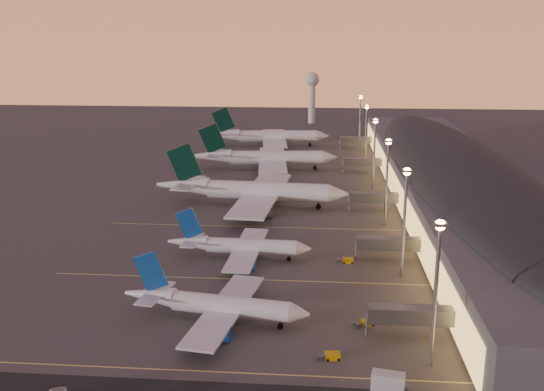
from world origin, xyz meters
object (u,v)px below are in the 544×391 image
(airliner_narrow_north, at_px, (239,246))
(airliner_wide_near, at_px, (251,191))
(baggage_tug_b, at_px, (365,323))
(baggage_tug_c, at_px, (346,261))
(airliner_narrow_south, at_px, (215,305))
(airliner_wide_far, at_px, (267,136))
(radar_tower, at_px, (312,89))
(baggage_tug_a, at_px, (330,356))
(catering_truck_a, at_px, (390,383))
(airliner_wide_mid, at_px, (264,158))

(airliner_narrow_north, height_order, airliner_wide_near, airliner_wide_near)
(baggage_tug_b, distance_m, baggage_tug_c, 33.76)
(airliner_wide_near, bearing_deg, airliner_narrow_north, -82.14)
(baggage_tug_b, bearing_deg, airliner_narrow_south, 152.60)
(airliner_narrow_south, relative_size, airliner_wide_far, 0.60)
(airliner_narrow_north, relative_size, airliner_wide_far, 0.57)
(radar_tower, xyz_separation_m, baggage_tug_a, (8.99, -299.22, -21.34))
(radar_tower, distance_m, catering_truck_a, 309.76)
(airliner_narrow_south, height_order, airliner_wide_far, airliner_wide_far)
(airliner_wide_mid, height_order, catering_truck_a, airliner_wide_mid)
(airliner_wide_mid, distance_m, catering_truck_a, 166.69)
(airliner_narrow_north, relative_size, baggage_tug_b, 8.83)
(airliner_wide_mid, bearing_deg, baggage_tug_c, -79.30)
(airliner_wide_mid, distance_m, baggage_tug_c, 111.12)
(airliner_narrow_north, height_order, baggage_tug_a, airliner_narrow_north)
(airliner_wide_far, relative_size, catering_truck_a, 10.62)
(airliner_wide_mid, distance_m, airliner_wide_far, 56.12)
(airliner_narrow_south, height_order, airliner_wide_near, airliner_wide_near)
(airliner_wide_far, height_order, catering_truck_a, airliner_wide_far)
(baggage_tug_a, height_order, catering_truck_a, catering_truck_a)
(airliner_wide_near, relative_size, airliner_wide_mid, 1.04)
(airliner_narrow_north, xyz_separation_m, radar_tower, (13.24, 251.83, 18.51))
(airliner_narrow_south, relative_size, baggage_tug_c, 9.19)
(airliner_narrow_south, xyz_separation_m, airliner_narrow_north, (0.02, 34.77, -0.14))
(baggage_tug_c, xyz_separation_m, catering_truck_a, (4.87, -56.10, 0.93))
(baggage_tug_a, distance_m, catering_truck_a, 13.21)
(airliner_narrow_north, bearing_deg, catering_truck_a, -58.50)
(catering_truck_a, bearing_deg, airliner_wide_near, 119.31)
(radar_tower, relative_size, catering_truck_a, 5.44)
(airliner_narrow_north, height_order, airliner_wide_mid, airliner_wide_mid)
(airliner_wide_far, relative_size, baggage_tug_a, 15.33)
(airliner_narrow_south, distance_m, airliner_wide_near, 83.85)
(airliner_wide_mid, height_order, airliner_wide_far, airliner_wide_far)
(airliner_wide_near, bearing_deg, catering_truck_a, -67.33)
(airliner_wide_near, bearing_deg, baggage_tug_b, -64.37)
(airliner_wide_mid, relative_size, baggage_tug_a, 14.95)
(baggage_tug_b, bearing_deg, catering_truck_a, -112.21)
(baggage_tug_c, bearing_deg, airliner_narrow_north, 179.46)
(airliner_narrow_north, relative_size, radar_tower, 1.12)
(baggage_tug_a, relative_size, catering_truck_a, 0.69)
(airliner_wide_far, bearing_deg, baggage_tug_a, -87.72)
(baggage_tug_b, relative_size, baggage_tug_c, 1.00)
(baggage_tug_b, bearing_deg, airliner_narrow_north, 102.00)
(airliner_narrow_north, xyz_separation_m, catering_truck_a, (31.54, -56.71, -1.88))
(airliner_wide_near, distance_m, radar_tower, 204.12)
(airliner_wide_near, xyz_separation_m, radar_tower, (15.92, 202.82, 16.58))
(airliner_wide_mid, bearing_deg, airliner_narrow_south, -93.70)
(airliner_wide_near, xyz_separation_m, airliner_wide_mid, (-1.17, 57.12, -0.19))
(airliner_narrow_north, distance_m, baggage_tug_b, 45.08)
(airliner_wide_near, height_order, baggage_tug_c, airliner_wide_near)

